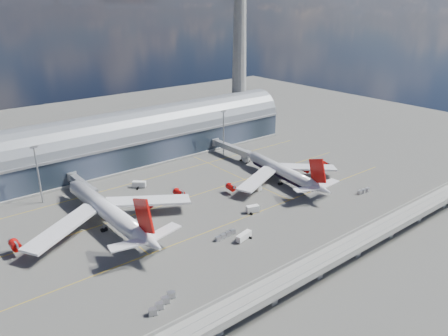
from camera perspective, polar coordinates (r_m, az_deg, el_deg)
ground at (r=178.45m, az=-1.57°, el=-6.13°), size 500.00×500.00×0.00m
taxi_lines at (r=194.79m, az=-5.52°, el=-3.79°), size 200.00×80.12×0.01m
terminal at (r=236.65m, az=-13.12°, el=3.23°), size 200.00×30.00×28.00m
control_tower at (r=278.41m, az=2.04°, el=14.87°), size 19.00×19.00×103.00m
guideway at (r=141.69m, az=12.30°, el=-12.02°), size 220.00×8.50×7.20m
floodlight_mast_left at (r=199.37m, az=-23.12°, el=-0.62°), size 3.00×0.70×25.70m
floodlight_mast_right at (r=242.57m, az=-0.06°, el=4.79°), size 3.00×0.70×25.70m
airliner_left at (r=172.26m, az=-14.83°, el=-5.53°), size 70.61×74.14×22.63m
airliner_right at (r=209.57m, az=7.71°, el=-0.52°), size 59.83×62.57×19.86m
jet_bridge_left at (r=205.17m, az=-18.19°, el=-1.90°), size 4.40×28.00×7.25m
jet_bridge_right at (r=242.85m, az=0.69°, el=2.72°), size 4.40×32.00×7.25m
service_truck_1 at (r=179.99m, az=3.76°, el=-5.38°), size 5.69×3.86×3.02m
service_truck_2 at (r=160.61m, az=2.60°, el=-8.90°), size 7.45×3.62×2.60m
service_truck_3 at (r=201.46m, az=4.29°, el=-2.47°), size 2.62×5.55×2.60m
service_truck_4 at (r=235.95m, az=2.75°, el=1.22°), size 3.84×5.85×3.12m
service_truck_5 at (r=206.93m, az=-11.02°, el=-2.10°), size 6.20×5.76×2.97m
cargo_train_0 at (r=131.11m, az=-8.06°, el=-17.06°), size 11.15×5.86×1.88m
cargo_train_1 at (r=162.28m, az=0.18°, el=-8.75°), size 9.84×2.42×1.62m
cargo_train_2 at (r=207.60m, az=17.77°, el=-2.87°), size 7.60×2.29×1.67m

